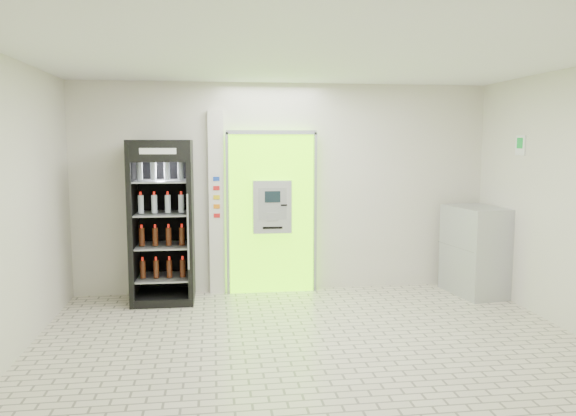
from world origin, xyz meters
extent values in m
plane|color=beige|center=(0.00, 0.00, 0.00)|extent=(6.00, 6.00, 0.00)
plane|color=silver|center=(0.00, 2.50, 1.50)|extent=(6.00, 0.00, 6.00)
plane|color=silver|center=(0.00, -2.50, 1.50)|extent=(6.00, 0.00, 6.00)
plane|color=silver|center=(-3.00, 0.00, 1.50)|extent=(0.00, 5.00, 5.00)
plane|color=white|center=(0.00, 0.00, 3.00)|extent=(6.00, 6.00, 0.00)
cube|color=#72F203|center=(-0.20, 2.43, 1.15)|extent=(1.20, 0.12, 2.30)
cube|color=gray|center=(-0.20, 2.36, 2.30)|extent=(1.28, 0.04, 0.06)
cube|color=gray|center=(-0.83, 2.36, 1.15)|extent=(0.04, 0.04, 2.30)
cube|color=gray|center=(0.43, 2.36, 1.15)|extent=(0.04, 0.04, 2.30)
cube|color=black|center=(-0.10, 2.38, 0.50)|extent=(0.62, 0.01, 0.67)
cube|color=black|center=(-0.54, 2.38, 1.98)|extent=(0.22, 0.01, 0.18)
cube|color=#AAADB2|center=(-0.20, 2.32, 1.25)|extent=(0.55, 0.12, 0.75)
cube|color=black|center=(-0.20, 2.25, 1.40)|extent=(0.22, 0.01, 0.16)
cube|color=gray|center=(-0.20, 2.25, 1.12)|extent=(0.16, 0.01, 0.12)
cube|color=black|center=(-0.04, 2.25, 1.28)|extent=(0.09, 0.01, 0.02)
cube|color=black|center=(-0.20, 2.25, 0.96)|extent=(0.28, 0.01, 0.03)
cube|color=silver|center=(-0.98, 2.45, 1.30)|extent=(0.22, 0.10, 2.60)
cube|color=#193FB2|center=(-0.98, 2.40, 1.65)|extent=(0.09, 0.01, 0.06)
cube|color=red|center=(-0.98, 2.40, 1.52)|extent=(0.09, 0.01, 0.06)
cube|color=yellow|center=(-0.98, 2.40, 1.39)|extent=(0.09, 0.01, 0.06)
cube|color=orange|center=(-0.98, 2.40, 1.26)|extent=(0.09, 0.01, 0.06)
cube|color=red|center=(-0.98, 2.40, 1.13)|extent=(0.09, 0.01, 0.06)
cube|color=black|center=(-1.71, 2.12, 1.10)|extent=(0.83, 0.75, 2.19)
cube|color=black|center=(-1.71, 2.46, 1.10)|extent=(0.82, 0.06, 2.19)
cube|color=red|center=(-1.71, 1.75, 2.05)|extent=(0.81, 0.01, 0.26)
cube|color=white|center=(-1.71, 1.74, 2.05)|extent=(0.46, 0.01, 0.08)
cube|color=black|center=(-1.71, 2.12, 0.05)|extent=(0.83, 0.75, 0.11)
cylinder|color=gray|center=(-1.36, 1.72, 1.01)|extent=(0.02, 0.02, 0.99)
cube|color=gray|center=(-1.71, 2.12, 0.33)|extent=(0.70, 0.64, 0.02)
cube|color=gray|center=(-1.71, 2.12, 0.77)|extent=(0.70, 0.64, 0.02)
cube|color=gray|center=(-1.71, 2.12, 1.21)|extent=(0.70, 0.64, 0.02)
cube|color=gray|center=(-1.71, 2.12, 1.64)|extent=(0.70, 0.64, 0.02)
cube|color=#AAADB2|center=(2.68, 1.90, 0.63)|extent=(0.75, 1.02, 1.25)
cube|color=gray|center=(2.36, 1.90, 0.69)|extent=(0.13, 0.91, 0.01)
cube|color=white|center=(2.99, 1.40, 2.12)|extent=(0.02, 0.22, 0.26)
cube|color=#0B8027|center=(2.98, 1.40, 2.15)|extent=(0.00, 0.14, 0.14)
camera|label=1|loc=(-1.02, -5.54, 2.16)|focal=35.00mm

